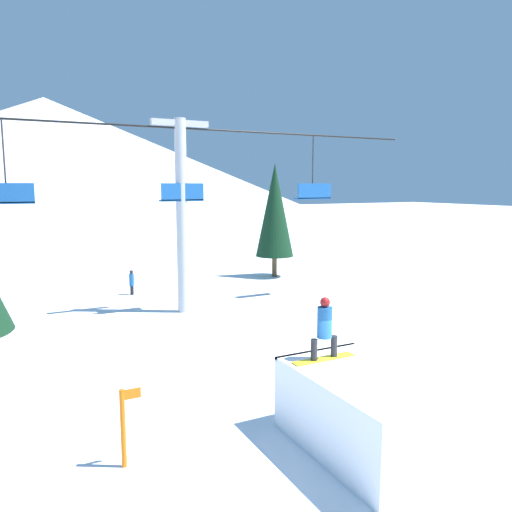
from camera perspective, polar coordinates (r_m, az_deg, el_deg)
name	(u,v)px	position (r m, az deg, el deg)	size (l,w,h in m)	color
ground_plane	(383,451)	(11.15, 14.30, -20.83)	(220.00, 220.00, 0.00)	white
mountain_ridge	(47,161)	(78.04, -22.78, 10.00)	(84.85, 84.85, 17.49)	silver
snow_ramp	(364,412)	(10.78, 12.20, -17.08)	(2.17, 3.50, 1.59)	white
snowboarder	(325,329)	(10.95, 7.84, -8.26)	(1.50, 0.32, 1.39)	yellow
chairlift	(182,203)	(20.94, -8.49, 6.02)	(22.82, 0.48, 8.03)	#B2B2B7
pine_tree_far	(275,210)	(29.00, 2.16, 5.25)	(2.20, 2.20, 6.61)	#4C3823
trail_marker	(124,426)	(10.29, -14.87, -18.22)	(0.41, 0.10, 1.55)	orange
distant_skier	(132,281)	(25.21, -14.02, -2.83)	(0.24, 0.24, 1.23)	black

